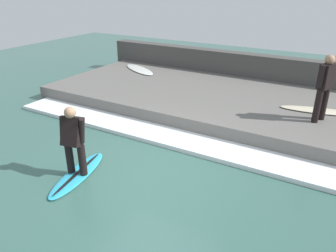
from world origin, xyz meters
name	(u,v)px	position (x,y,z in m)	size (l,w,h in m)	color
ground_plane	(149,170)	(0.00, 0.00, 0.00)	(28.00, 28.00, 0.00)	#386056
concrete_ledge	(224,102)	(4.11, 0.00, 0.21)	(4.40, 10.92, 0.42)	#66635E
back_wall	(250,71)	(6.56, 0.00, 0.60)	(0.50, 11.46, 1.20)	#474442
wave_foam_crest	(182,141)	(1.45, 0.00, 0.05)	(0.92, 10.37, 0.10)	white
surfboard_riding	(78,174)	(-0.87, 1.13, 0.03)	(1.86, 0.82, 0.07)	#2DADD1
surfer_riding	(73,138)	(-0.87, 1.13, 0.84)	(0.45, 0.59, 1.40)	black
surfer_waiting_near	(325,85)	(3.43, -2.69, 1.33)	(0.51, 0.36, 1.61)	black
surfboard_waiting_near	(320,111)	(4.08, -2.67, 0.45)	(0.83, 2.03, 0.06)	beige
surfboard_spare	(139,69)	(5.25, 3.86, 0.45)	(1.41, 1.94, 0.06)	white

